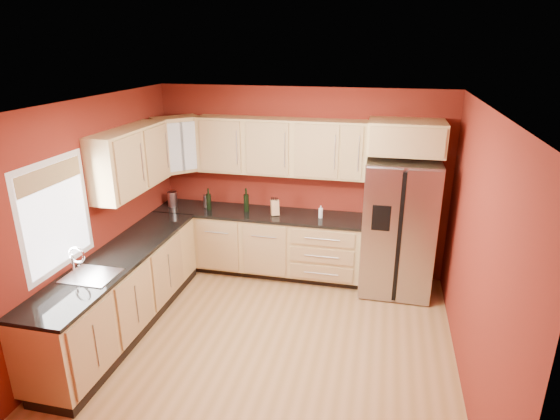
% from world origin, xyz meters
% --- Properties ---
extents(floor, '(4.00, 4.00, 0.00)m').
position_xyz_m(floor, '(0.00, 0.00, 0.00)').
color(floor, olive).
rests_on(floor, ground).
extents(ceiling, '(4.00, 4.00, 0.00)m').
position_xyz_m(ceiling, '(0.00, 0.00, 2.60)').
color(ceiling, silver).
rests_on(ceiling, wall_back).
extents(wall_back, '(4.00, 0.04, 2.60)m').
position_xyz_m(wall_back, '(0.00, 2.00, 1.30)').
color(wall_back, maroon).
rests_on(wall_back, floor).
extents(wall_front, '(4.00, 0.04, 2.60)m').
position_xyz_m(wall_front, '(0.00, -2.00, 1.30)').
color(wall_front, maroon).
rests_on(wall_front, floor).
extents(wall_left, '(0.04, 4.00, 2.60)m').
position_xyz_m(wall_left, '(-2.00, 0.00, 1.30)').
color(wall_left, maroon).
rests_on(wall_left, floor).
extents(wall_right, '(0.04, 4.00, 2.60)m').
position_xyz_m(wall_right, '(2.00, 0.00, 1.30)').
color(wall_right, maroon).
rests_on(wall_right, floor).
extents(base_cabinets_back, '(2.90, 0.60, 0.88)m').
position_xyz_m(base_cabinets_back, '(-0.55, 1.70, 0.44)').
color(base_cabinets_back, tan).
rests_on(base_cabinets_back, floor).
extents(base_cabinets_left, '(0.60, 2.80, 0.88)m').
position_xyz_m(base_cabinets_left, '(-1.70, 0.00, 0.44)').
color(base_cabinets_left, tan).
rests_on(base_cabinets_left, floor).
extents(countertop_back, '(2.90, 0.62, 0.04)m').
position_xyz_m(countertop_back, '(-0.55, 1.69, 0.90)').
color(countertop_back, black).
rests_on(countertop_back, base_cabinets_back).
extents(countertop_left, '(0.62, 2.80, 0.04)m').
position_xyz_m(countertop_left, '(-1.69, 0.00, 0.90)').
color(countertop_left, black).
rests_on(countertop_left, base_cabinets_left).
extents(upper_cabinets_back, '(2.30, 0.33, 0.75)m').
position_xyz_m(upper_cabinets_back, '(-0.25, 1.83, 1.83)').
color(upper_cabinets_back, tan).
rests_on(upper_cabinets_back, wall_back).
extents(upper_cabinets_left, '(0.33, 1.35, 0.75)m').
position_xyz_m(upper_cabinets_left, '(-1.83, 0.72, 1.83)').
color(upper_cabinets_left, tan).
rests_on(upper_cabinets_left, wall_left).
extents(corner_upper_cabinet, '(0.67, 0.67, 0.75)m').
position_xyz_m(corner_upper_cabinet, '(-1.67, 1.67, 1.83)').
color(corner_upper_cabinet, tan).
rests_on(corner_upper_cabinet, wall_back).
extents(over_fridge_cabinet, '(0.92, 0.60, 0.40)m').
position_xyz_m(over_fridge_cabinet, '(1.35, 1.70, 2.05)').
color(over_fridge_cabinet, tan).
rests_on(over_fridge_cabinet, wall_back).
extents(refrigerator, '(0.90, 0.75, 1.78)m').
position_xyz_m(refrigerator, '(1.35, 1.62, 0.89)').
color(refrigerator, '#B5B5BA').
rests_on(refrigerator, floor).
extents(window, '(0.03, 0.90, 1.00)m').
position_xyz_m(window, '(-1.98, -0.50, 1.55)').
color(window, white).
rests_on(window, wall_left).
extents(sink_faucet, '(0.50, 0.42, 0.30)m').
position_xyz_m(sink_faucet, '(-1.69, -0.50, 1.07)').
color(sink_faucet, silver).
rests_on(sink_faucet, countertop_left).
extents(canister_left, '(0.11, 0.11, 0.18)m').
position_xyz_m(canister_left, '(-1.31, 1.74, 1.01)').
color(canister_left, '#B5B5BA').
rests_on(canister_left, countertop_back).
extents(canister_right, '(0.16, 0.16, 0.22)m').
position_xyz_m(canister_right, '(-1.81, 1.66, 1.03)').
color(canister_right, '#B5B5BA').
rests_on(canister_right, countertop_back).
extents(wine_bottle_a, '(0.09, 0.09, 0.33)m').
position_xyz_m(wine_bottle_a, '(-0.71, 1.70, 1.09)').
color(wine_bottle_a, black).
rests_on(wine_bottle_a, countertop_back).
extents(wine_bottle_b, '(0.08, 0.08, 0.31)m').
position_xyz_m(wine_bottle_b, '(-1.25, 1.65, 1.08)').
color(wine_bottle_b, black).
rests_on(wine_bottle_b, countertop_back).
extents(knife_block, '(0.13, 0.13, 0.21)m').
position_xyz_m(knife_block, '(-0.29, 1.65, 1.02)').
color(knife_block, tan).
rests_on(knife_block, countertop_back).
extents(soap_dispenser, '(0.06, 0.06, 0.17)m').
position_xyz_m(soap_dispenser, '(0.33, 1.67, 1.00)').
color(soap_dispenser, white).
rests_on(soap_dispenser, countertop_back).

